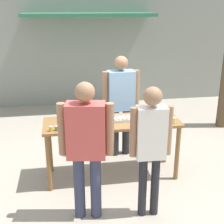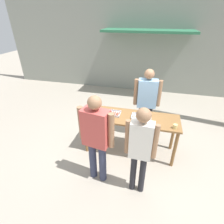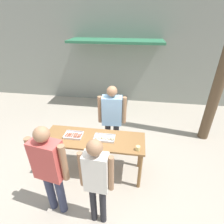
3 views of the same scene
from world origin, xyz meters
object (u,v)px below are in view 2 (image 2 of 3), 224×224
(food_tray_sausages, at_px, (112,113))
(condiment_jar_mustard, at_px, (88,116))
(food_tray_buns, at_px, (142,117))
(person_customer_holding_hotdog, at_px, (96,134))
(beer_cup, at_px, (175,126))
(person_customer_with_cup, at_px, (141,145))
(person_server_behind_table, at_px, (147,99))
(condiment_jar_ketchup, at_px, (91,116))

(food_tray_sausages, xyz_separation_m, condiment_jar_mustard, (-0.49, -0.26, 0.02))
(food_tray_buns, height_order, person_customer_holding_hotdog, person_customer_holding_hotdog)
(beer_cup, xyz_separation_m, person_customer_with_cup, (-0.60, -0.83, 0.08))
(person_server_behind_table, bearing_deg, food_tray_buns, -97.84)
(person_server_behind_table, bearing_deg, condiment_jar_mustard, -145.46)
(food_tray_sausages, height_order, condiment_jar_ketchup, condiment_jar_ketchup)
(food_tray_sausages, xyz_separation_m, person_customer_with_cup, (0.74, -1.08, 0.11))
(food_tray_sausages, distance_m, beer_cup, 1.37)
(condiment_jar_ketchup, bearing_deg, beer_cup, 0.33)
(food_tray_sausages, relative_size, person_customer_holding_hotdog, 0.21)
(condiment_jar_ketchup, xyz_separation_m, person_server_behind_table, (1.12, 0.96, 0.11))
(food_tray_buns, xyz_separation_m, beer_cup, (0.68, -0.25, 0.02))
(food_tray_buns, height_order, beer_cup, beer_cup)
(condiment_jar_ketchup, relative_size, person_customer_holding_hotdog, 0.04)
(condiment_jar_ketchup, height_order, beer_cup, beer_cup)
(person_customer_with_cup, bearing_deg, person_customer_holding_hotdog, -4.61)
(food_tray_sausages, height_order, person_customer_holding_hotdog, person_customer_holding_hotdog)
(food_tray_buns, bearing_deg, condiment_jar_ketchup, -166.38)
(condiment_jar_ketchup, relative_size, beer_cup, 0.79)
(beer_cup, bearing_deg, food_tray_buns, 159.71)
(person_customer_with_cup, bearing_deg, food_tray_buns, -83.75)
(food_tray_buns, bearing_deg, condiment_jar_mustard, -167.20)
(person_server_behind_table, xyz_separation_m, person_customer_with_cup, (0.03, -1.79, -0.02))
(condiment_jar_ketchup, bearing_deg, person_server_behind_table, 40.72)
(person_customer_with_cup, bearing_deg, person_server_behind_table, -86.68)
(condiment_jar_mustard, height_order, person_customer_holding_hotdog, person_customer_holding_hotdog)
(condiment_jar_ketchup, bearing_deg, food_tray_buns, 13.62)
(food_tray_sausages, distance_m, person_customer_with_cup, 1.32)
(condiment_jar_mustard, distance_m, person_customer_holding_hotdog, 0.86)
(condiment_jar_mustard, xyz_separation_m, condiment_jar_ketchup, (0.08, 0.00, 0.00))
(person_server_behind_table, bearing_deg, person_customer_with_cup, -93.30)
(food_tray_sausages, xyz_separation_m, condiment_jar_ketchup, (-0.40, -0.26, 0.02))
(condiment_jar_ketchup, height_order, person_customer_with_cup, person_customer_with_cup)
(beer_cup, bearing_deg, condiment_jar_mustard, -179.60)
(condiment_jar_ketchup, distance_m, beer_cup, 1.75)
(food_tray_sausages, xyz_separation_m, food_tray_buns, (0.67, -0.00, 0.01))
(food_tray_buns, bearing_deg, person_customer_with_cup, -86.13)
(food_tray_sausages, distance_m, person_customer_holding_hotdog, 1.00)
(food_tray_sausages, height_order, beer_cup, beer_cup)
(food_tray_buns, xyz_separation_m, condiment_jar_mustard, (-1.16, -0.26, 0.01))
(condiment_jar_ketchup, bearing_deg, person_customer_with_cup, -35.71)
(food_tray_sausages, xyz_separation_m, person_server_behind_table, (0.71, 0.70, 0.13))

